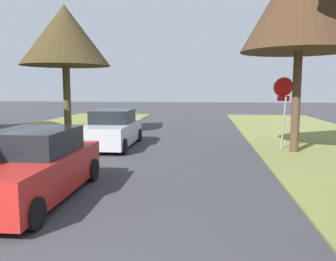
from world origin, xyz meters
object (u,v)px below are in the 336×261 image
at_px(street_tree_right_mid_b, 301,0).
at_px(parked_sedan_red, 32,167).
at_px(street_tree_left_mid_b, 65,36).
at_px(parked_sedan_silver, 112,130).
at_px(stop_sign_far, 283,97).

distance_m(street_tree_right_mid_b, parked_sedan_red, 10.97).
height_order(street_tree_right_mid_b, street_tree_left_mid_b, street_tree_right_mid_b).
bearing_deg(street_tree_right_mid_b, parked_sedan_red, -138.78).
bearing_deg(parked_sedan_silver, street_tree_left_mid_b, 134.04).
relative_size(stop_sign_far, parked_sedan_red, 0.66).
relative_size(street_tree_left_mid_b, parked_sedan_red, 1.54).
bearing_deg(parked_sedan_silver, parked_sedan_red, -89.11).
bearing_deg(parked_sedan_red, parked_sedan_silver, 90.89).
relative_size(stop_sign_far, street_tree_left_mid_b, 0.43).
xyz_separation_m(street_tree_right_mid_b, parked_sedan_red, (-7.34, -6.43, -5.03)).
bearing_deg(street_tree_left_mid_b, street_tree_right_mid_b, -21.36).
height_order(stop_sign_far, street_tree_left_mid_b, street_tree_left_mid_b).
bearing_deg(street_tree_right_mid_b, street_tree_left_mid_b, 158.64).
bearing_deg(street_tree_right_mid_b, parked_sedan_silver, 174.76).
bearing_deg(stop_sign_far, street_tree_right_mid_b, -60.73).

